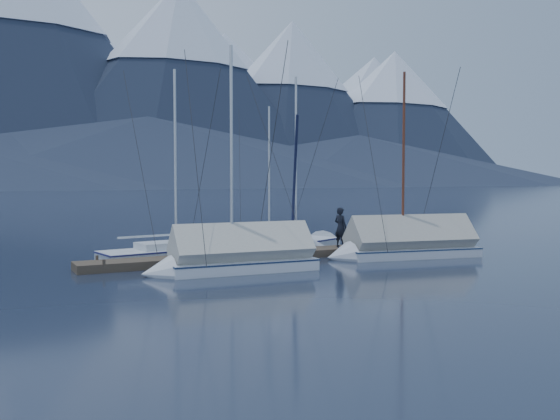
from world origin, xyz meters
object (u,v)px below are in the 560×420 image
object	(u,v)px
sailboat_open_mid	(278,249)
person	(341,227)
sailboat_covered_near	(400,247)
sailboat_open_left	(186,253)
sailboat_open_right	(301,245)
sailboat_covered_far	(229,260)

from	to	relation	value
sailboat_open_mid	person	bearing A→B (deg)	-48.29
sailboat_covered_near	person	distance (m)	2.96
sailboat_open_left	sailboat_covered_near	world-z (taller)	sailboat_open_left
sailboat_open_mid	sailboat_covered_near	world-z (taller)	sailboat_covered_near
sailboat_open_mid	sailboat_open_right	xyz separation A→B (m)	(1.72, 0.61, 0.03)
person	sailboat_covered_far	bearing A→B (deg)	93.59
sailboat_open_right	person	xyz separation A→B (m)	(0.43, -3.03, 1.13)
sailboat_open_right	sailboat_covered_far	bearing A→B (deg)	-139.18
sailboat_covered_near	sailboat_covered_far	xyz separation A→B (m)	(-8.67, -0.34, -0.00)
sailboat_open_right	person	bearing A→B (deg)	-81.92
sailboat_open_mid	person	world-z (taller)	sailboat_open_mid
sailboat_open_left	sailboat_open_mid	xyz separation A→B (m)	(4.71, -0.18, -0.03)
sailboat_covered_far	person	bearing A→B (deg)	20.26
sailboat_covered_far	person	distance (m)	7.37
sailboat_covered_far	sailboat_open_right	bearing A→B (deg)	40.82
sailboat_open_left	sailboat_covered_near	xyz separation A→B (m)	(8.67, -4.79, 0.30)
sailboat_open_mid	sailboat_open_right	size ratio (longest dim) A/B	0.82
sailboat_covered_near	person	bearing A→B (deg)	129.35
sailboat_open_left	sailboat_open_mid	bearing A→B (deg)	-2.16
sailboat_open_right	sailboat_open_mid	bearing A→B (deg)	-160.49
sailboat_open_right	sailboat_covered_near	xyz separation A→B (m)	(2.23, -5.22, 0.30)
sailboat_open_mid	sailboat_covered_far	xyz separation A→B (m)	(-4.72, -4.95, 0.33)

